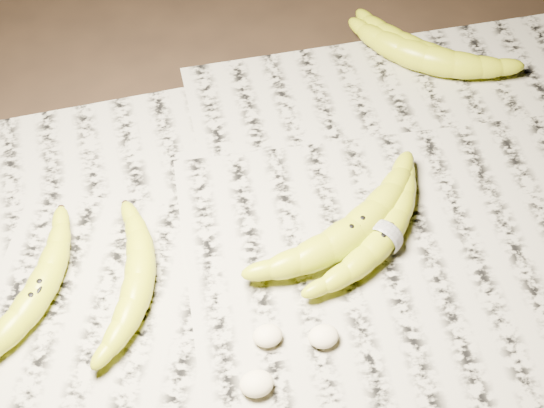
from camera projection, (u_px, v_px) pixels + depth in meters
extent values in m
plane|color=black|center=(262.00, 237.00, 0.88)|extent=(3.00, 3.00, 0.00)
cube|color=#A39F8B|center=(284.00, 236.00, 0.87)|extent=(0.90, 0.70, 0.01)
torus|color=white|center=(384.00, 235.00, 0.85)|extent=(0.03, 0.04, 0.04)
ellipsoid|color=beige|center=(257.00, 382.00, 0.75)|extent=(0.03, 0.03, 0.02)
ellipsoid|color=beige|center=(268.00, 334.00, 0.78)|extent=(0.03, 0.03, 0.02)
ellipsoid|color=beige|center=(324.00, 335.00, 0.78)|extent=(0.03, 0.03, 0.02)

